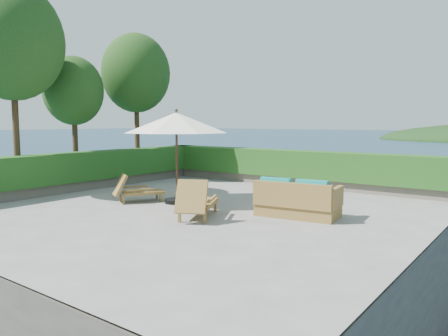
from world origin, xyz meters
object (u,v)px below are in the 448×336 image
Objects in this scene: lounge_right at (197,201)px; wicker_loveseat at (297,202)px; lounge_left at (136,190)px; side_table at (186,194)px; patio_umbrella at (176,124)px.

lounge_right is 2.56m from wicker_loveseat.
lounge_left is 2.60× the size of side_table.
lounge_left is 5.01m from wicker_loveseat.
lounge_right is at bearing 18.98° from lounge_left.
lounge_right is at bearing -36.29° from side_table.
patio_umbrella is at bearing 60.37° from lounge_left.
lounge_left is at bearing -175.60° from side_table.
wicker_loveseat is at bearing 16.23° from side_table.
lounge_right reaches higher than lounge_left.
side_table is (0.77, -0.48, -1.97)m from patio_umbrella.
patio_umbrella reaches higher than side_table.
patio_umbrella reaches higher than wicker_loveseat.
patio_umbrella is 2.49× the size of lounge_left.
lounge_left is 0.82× the size of lounge_right.
patio_umbrella reaches higher than lounge_left.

